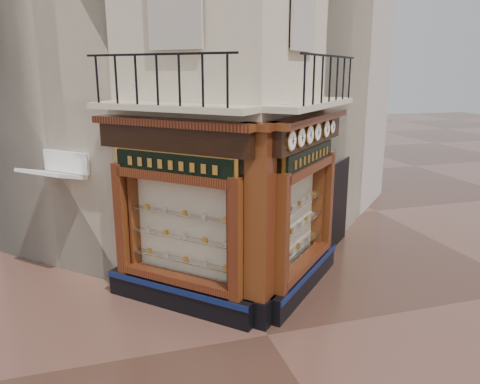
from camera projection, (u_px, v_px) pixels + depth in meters
name	position (u px, v px, depth m)	size (l,w,h in m)	color
ground	(267.00, 335.00, 8.88)	(80.00, 80.00, 0.00)	#452A20
main_building	(195.00, 29.00, 13.07)	(8.00, 8.00, 12.00)	beige
neighbour_left	(103.00, 50.00, 14.79)	(8.00, 8.00, 11.00)	#BBB0A3
neighbour_right	(251.00, 52.00, 16.19)	(8.00, 8.00, 11.00)	#BBB0A3
shopfront_left	(177.00, 218.00, 9.44)	(2.86, 2.86, 3.98)	black
shopfront_right	(304.00, 207.00, 10.23)	(2.86, 2.86, 3.98)	black
corner_pilaster	(260.00, 230.00, 8.85)	(0.85, 0.85, 3.98)	black
balcony	(245.00, 105.00, 9.19)	(5.94, 2.97, 1.03)	beige
clock_a	(291.00, 141.00, 8.58)	(0.31, 0.31, 0.39)	gold
clock_b	(301.00, 138.00, 9.00)	(0.31, 0.31, 0.39)	gold
clock_c	(309.00, 135.00, 9.40)	(0.32, 0.32, 0.40)	gold
clock_d	(317.00, 132.00, 9.81)	(0.31, 0.31, 0.38)	gold
clock_e	(326.00, 129.00, 10.33)	(0.31, 0.31, 0.39)	gold
clock_f	(332.00, 127.00, 10.70)	(0.25, 0.25, 0.31)	gold
awning	(62.00, 281.00, 11.19)	(1.40, 0.84, 0.08)	white
signboard_left	(172.00, 164.00, 9.09)	(2.11, 2.11, 0.56)	gold
signboard_right	(310.00, 157.00, 9.91)	(2.04, 2.04, 0.54)	gold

